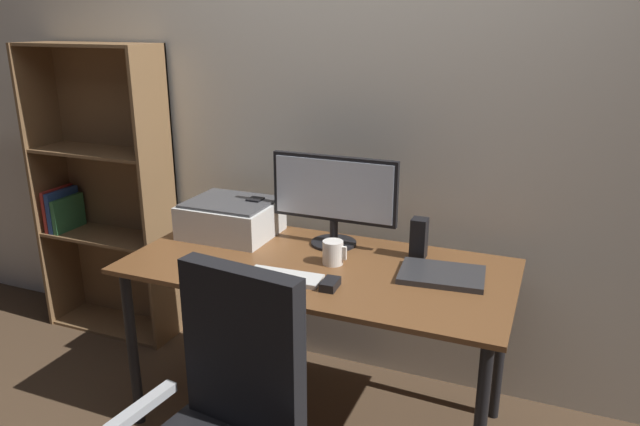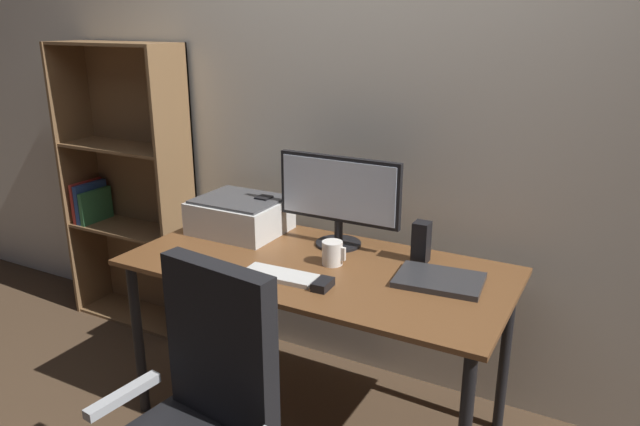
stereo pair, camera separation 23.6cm
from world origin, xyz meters
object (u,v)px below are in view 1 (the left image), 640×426
desk (318,283)px  coffee_mug (333,252)px  monitor (334,194)px  printer (231,218)px  speaker_left (256,216)px  bookshelf (105,194)px  mouse (330,284)px  speaker_right (419,238)px  keyboard (284,277)px  laptop (442,275)px

desk → coffee_mug: 0.14m
monitor → printer: (-0.48, -0.06, -0.15)m
speaker_left → printer: bearing=-153.9°
coffee_mug → bookshelf: (-1.47, 0.35, -0.01)m
mouse → speaker_right: size_ratio=0.56×
keyboard → speaker_right: (0.42, 0.41, 0.08)m
coffee_mug → bookshelf: 1.51m
desk → speaker_left: 0.49m
laptop → speaker_left: size_ratio=1.88×
speaker_left → printer: (-0.10, -0.05, -0.00)m
speaker_left → bookshelf: bookshelf is taller
desk → printer: printer is taller
keyboard → speaker_right: bearing=41.3°
laptop → bookshelf: (-1.90, 0.31, 0.03)m
desk → bookshelf: bookshelf is taller
printer → speaker_right: bearing=3.3°
laptop → speaker_left: (-0.89, 0.16, 0.07)m
speaker_right → laptop: bearing=-50.9°
monitor → laptop: monitor is taller
mouse → bookshelf: size_ratio=0.06×
desk → printer: 0.56m
monitor → printer: size_ratio=1.40×
speaker_left → desk: bearing=-29.3°
speaker_left → keyboard: bearing=-50.2°
monitor → coffee_mug: size_ratio=5.63×
desk → speaker_right: speaker_right is taller
keyboard → coffee_mug: size_ratio=2.91×
bookshelf → coffee_mug: bearing=-13.3°
bookshelf → keyboard: bearing=-22.5°
monitor → bookshelf: (-1.39, 0.14, -0.19)m
monitor → laptop: size_ratio=1.75×
monitor → speaker_right: 0.41m
laptop → bookshelf: 1.93m
speaker_left → bookshelf: bearing=171.5°
monitor → speaker_left: monitor is taller
keyboard → speaker_left: 0.54m
monitor → speaker_right: (0.38, -0.01, -0.14)m
printer → bookshelf: size_ratio=0.25×
monitor → mouse: bearing=-70.5°
bookshelf → speaker_right: bearing=-4.9°
coffee_mug → speaker_right: bearing=32.9°
desk → coffee_mug: coffee_mug is taller
desk → printer: bearing=160.8°
printer → laptop: bearing=-6.5°
laptop → monitor: bearing=155.9°
laptop → printer: printer is taller
monitor → coffee_mug: monitor is taller
keyboard → laptop: size_ratio=0.91×
speaker_right → printer: size_ratio=0.43×
monitor → speaker_right: size_ratio=3.30×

